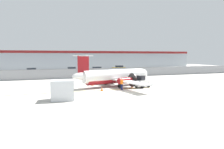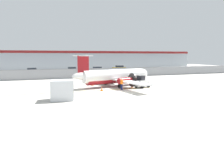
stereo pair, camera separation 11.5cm
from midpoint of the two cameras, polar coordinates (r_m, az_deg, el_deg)
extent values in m
plane|color=#BCB7AD|center=(27.26, 3.80, -4.88)|extent=(140.00, 140.00, 0.00)
cube|color=yellow|center=(29.09, 2.32, -4.21)|extent=(84.00, 0.20, 0.01)
cube|color=gray|center=(44.19, -4.96, 0.38)|extent=(98.00, 0.04, 2.00)
cylinder|color=slate|center=(44.11, -4.97, 1.74)|extent=(98.00, 0.10, 0.10)
cube|color=#38383A|center=(55.49, -7.68, 0.41)|extent=(98.00, 17.00, 0.12)
cube|color=#A8B2BC|center=(73.57, -10.36, 4.08)|extent=(91.00, 8.00, 6.50)
cube|color=maroon|center=(69.60, -9.94, 6.36)|extent=(91.00, 0.20, 0.80)
cylinder|color=white|center=(31.54, 0.67, -0.25)|extent=(10.58, 4.19, 1.90)
ellipsoid|color=white|center=(34.73, 8.37, 0.21)|extent=(2.75, 2.30, 1.80)
ellipsoid|color=white|center=(29.01, -8.56, -0.41)|extent=(3.10, 1.68, 1.05)
cylinder|color=maroon|center=(31.59, 0.67, -1.20)|extent=(9.45, 3.54, 1.48)
cube|color=white|center=(31.65, 0.82, -1.27)|extent=(5.15, 15.95, 0.18)
cylinder|color=maroon|center=(33.97, -1.21, -0.81)|extent=(2.35, 1.37, 0.90)
cone|color=black|center=(34.55, 0.44, -0.71)|extent=(0.54, 0.53, 0.44)
cylinder|color=#262626|center=(34.63, 0.65, -0.69)|extent=(0.51, 2.06, 2.10)
cylinder|color=maroon|center=(29.61, 3.82, -1.75)|extent=(2.35, 1.37, 0.90)
cone|color=black|center=(30.28, 5.61, -1.60)|extent=(0.54, 0.53, 0.44)
cylinder|color=#262626|center=(30.37, 5.83, -1.58)|extent=(0.51, 2.06, 2.10)
cube|color=maroon|center=(29.01, -8.11, 2.27)|extent=(1.70, 0.56, 3.10)
cube|color=white|center=(28.92, -8.39, 5.33)|extent=(2.15, 4.92, 0.14)
cylinder|color=#59595B|center=(33.71, 5.98, -1.56)|extent=(0.17, 0.17, 0.97)
cylinder|color=black|center=(33.78, 5.98, -2.38)|extent=(0.63, 0.35, 0.60)
cylinder|color=#59595B|center=(33.38, -1.77, -1.53)|extent=(0.17, 0.17, 0.90)
cylinder|color=black|center=(33.43, -1.77, -2.30)|extent=(0.79, 0.39, 0.76)
cylinder|color=#59595B|center=(29.64, 2.43, -2.42)|extent=(0.17, 0.17, 0.90)
cylinder|color=black|center=(29.70, 2.43, -3.28)|extent=(0.79, 0.39, 0.76)
cube|color=silver|center=(30.74, 8.78, -2.38)|extent=(2.46, 1.88, 0.90)
cube|color=black|center=(30.38, 8.38, -0.95)|extent=(1.22, 1.27, 0.70)
cube|color=black|center=(31.67, 10.10, -2.72)|extent=(0.58, 1.07, 0.30)
cylinder|color=black|center=(31.76, 8.80, -2.95)|extent=(0.59, 0.39, 0.56)
cylinder|color=black|center=(31.01, 10.51, -3.18)|extent=(0.59, 0.39, 0.56)
cylinder|color=black|center=(30.63, 7.00, -3.24)|extent=(0.59, 0.39, 0.56)
cylinder|color=black|center=(29.86, 8.73, -3.48)|extent=(0.59, 0.39, 0.56)
cylinder|color=#191E4C|center=(28.38, 3.00, -3.59)|extent=(0.22, 0.22, 0.85)
cylinder|color=#191E4C|center=(28.23, 2.75, -3.64)|extent=(0.22, 0.22, 0.85)
cylinder|color=orange|center=(28.20, 2.88, -2.16)|extent=(0.47, 0.47, 0.60)
cylinder|color=orange|center=(28.37, 3.16, -2.06)|extent=(0.14, 0.14, 0.55)
cylinder|color=orange|center=(28.02, 2.60, -2.15)|extent=(0.14, 0.14, 0.55)
sphere|color=tan|center=(28.14, 2.89, -1.28)|extent=(0.22, 0.22, 0.22)
cube|color=silver|center=(22.66, -13.86, -4.32)|extent=(2.61, 2.26, 2.20)
cube|color=#333338|center=(22.66, -13.86, -4.32)|extent=(2.43, 0.36, 2.20)
cube|color=orange|center=(27.69, -2.82, -4.67)|extent=(0.36, 0.36, 0.04)
cone|color=orange|center=(27.64, -2.83, -4.02)|extent=(0.28, 0.28, 0.60)
cylinder|color=white|center=(27.63, -2.83, -3.85)|extent=(0.17, 0.17, 0.08)
cube|color=orange|center=(30.70, 5.78, -3.69)|extent=(0.36, 0.36, 0.04)
cone|color=orange|center=(30.65, 5.78, -3.10)|extent=(0.28, 0.28, 0.60)
cylinder|color=white|center=(30.64, 5.78, -2.95)|extent=(0.17, 0.17, 0.08)
cube|color=orange|center=(32.70, -5.48, -3.13)|extent=(0.36, 0.36, 0.04)
cone|color=orange|center=(32.66, -5.49, -2.57)|extent=(0.28, 0.28, 0.60)
cylinder|color=white|center=(32.64, -5.49, -2.44)|extent=(0.17, 0.17, 0.08)
cube|color=red|center=(55.82, -22.04, 0.79)|extent=(4.38, 2.21, 0.80)
cube|color=#262D38|center=(55.78, -21.91, 1.49)|extent=(2.38, 1.82, 0.56)
cylinder|color=black|center=(54.89, -23.43, 0.33)|extent=(0.62, 0.27, 0.60)
cylinder|color=black|center=(56.68, -23.49, 0.47)|extent=(0.62, 0.27, 0.60)
cylinder|color=black|center=(55.05, -20.52, 0.44)|extent=(0.62, 0.27, 0.60)
cylinder|color=black|center=(56.83, -20.67, 0.59)|extent=(0.62, 0.27, 0.60)
cube|color=navy|center=(56.82, -11.46, 1.15)|extent=(4.34, 2.07, 0.80)
cube|color=#262D38|center=(56.78, -11.32, 1.84)|extent=(2.33, 1.75, 0.56)
cylinder|color=black|center=(55.92, -12.86, 0.73)|extent=(0.62, 0.25, 0.60)
cylinder|color=black|center=(57.72, -12.87, 0.87)|extent=(0.62, 0.25, 0.60)
cylinder|color=black|center=(56.00, -10.00, 0.79)|extent=(0.62, 0.25, 0.60)
cylinder|color=black|center=(57.79, -10.09, 0.93)|extent=(0.62, 0.25, 0.60)
cube|color=navy|center=(57.09, -4.31, 1.26)|extent=(4.28, 1.91, 0.80)
cube|color=#262D38|center=(57.09, -4.17, 1.95)|extent=(2.28, 1.67, 0.56)
cylinder|color=black|center=(55.87, -5.42, 0.83)|extent=(0.61, 0.23, 0.60)
cylinder|color=black|center=(57.60, -5.90, 0.97)|extent=(0.61, 0.23, 0.60)
cylinder|color=black|center=(56.69, -2.69, 0.92)|extent=(0.61, 0.23, 0.60)
cylinder|color=black|center=(58.39, -3.25, 1.05)|extent=(0.61, 0.23, 0.60)
cube|color=#B28C19|center=(64.58, 2.08, 1.76)|extent=(4.27, 1.89, 0.80)
cube|color=#262D38|center=(64.60, 2.21, 2.36)|extent=(2.27, 1.66, 0.56)
cylinder|color=black|center=(63.24, 1.23, 1.39)|extent=(0.61, 0.23, 0.60)
cylinder|color=black|center=(64.91, 0.64, 1.50)|extent=(0.61, 0.23, 0.60)
cylinder|color=black|center=(64.34, 3.54, 1.45)|extent=(0.61, 0.23, 0.60)
cylinder|color=black|center=(65.98, 2.90, 1.55)|extent=(0.61, 0.23, 0.60)
camera|label=1|loc=(0.06, -89.90, 0.01)|focal=32.00mm
camera|label=2|loc=(0.06, 90.10, -0.01)|focal=32.00mm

